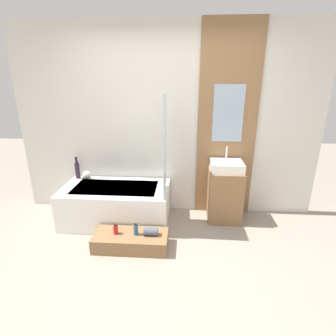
# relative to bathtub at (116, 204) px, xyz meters

# --- Properties ---
(ground_plane) EXTENTS (12.00, 12.00, 0.00)m
(ground_plane) POSITION_rel_bathtub_xyz_m (0.67, -1.15, -0.25)
(ground_plane) COLOR gray
(wall_tiled_back) EXTENTS (4.20, 0.06, 2.60)m
(wall_tiled_back) POSITION_rel_bathtub_xyz_m (0.67, 0.43, 1.05)
(wall_tiled_back) COLOR silver
(wall_tiled_back) RESTS_ON ground_plane
(wall_wood_accent) EXTENTS (0.78, 0.04, 2.60)m
(wall_wood_accent) POSITION_rel_bathtub_xyz_m (1.48, 0.38, 1.05)
(wall_wood_accent) COLOR #8E6642
(wall_wood_accent) RESTS_ON ground_plane
(bathtub) EXTENTS (1.43, 0.77, 0.50)m
(bathtub) POSITION_rel_bathtub_xyz_m (0.00, 0.00, 0.00)
(bathtub) COLOR white
(bathtub) RESTS_ON ground_plane
(glass_shower_screen) EXTENTS (0.01, 0.46, 1.24)m
(glass_shower_screen) POSITION_rel_bathtub_xyz_m (0.68, -0.13, 0.87)
(glass_shower_screen) COLOR silver
(glass_shower_screen) RESTS_ON bathtub
(wooden_step_bench) EXTENTS (0.86, 0.37, 0.18)m
(wooden_step_bench) POSITION_rel_bathtub_xyz_m (0.31, -0.60, -0.17)
(wooden_step_bench) COLOR olive
(wooden_step_bench) RESTS_ON ground_plane
(vanity_cabinet) EXTENTS (0.45, 0.42, 0.72)m
(vanity_cabinet) POSITION_rel_bathtub_xyz_m (1.48, 0.15, 0.11)
(vanity_cabinet) COLOR #8E6642
(vanity_cabinet) RESTS_ON ground_plane
(sink) EXTENTS (0.42, 0.36, 0.30)m
(sink) POSITION_rel_bathtub_xyz_m (1.48, 0.15, 0.53)
(sink) COLOR white
(sink) RESTS_ON vanity_cabinet
(vase_tall_dark) EXTENTS (0.07, 0.07, 0.32)m
(vase_tall_dark) POSITION_rel_bathtub_xyz_m (-0.63, 0.30, 0.38)
(vase_tall_dark) COLOR #2D1E33
(vase_tall_dark) RESTS_ON bathtub
(vase_round_light) EXTENTS (0.12, 0.12, 0.12)m
(vase_round_light) POSITION_rel_bathtub_xyz_m (-0.49, 0.27, 0.31)
(vase_round_light) COLOR silver
(vase_round_light) RESTS_ON bathtub
(bottle_soap_primary) EXTENTS (0.06, 0.06, 0.13)m
(bottle_soap_primary) POSITION_rel_bathtub_xyz_m (0.14, -0.60, -0.02)
(bottle_soap_primary) COLOR red
(bottle_soap_primary) RESTS_ON wooden_step_bench
(bottle_soap_secondary) EXTENTS (0.05, 0.05, 0.14)m
(bottle_soap_secondary) POSITION_rel_bathtub_xyz_m (0.38, -0.60, -0.01)
(bottle_soap_secondary) COLOR #2D567A
(bottle_soap_secondary) RESTS_ON wooden_step_bench
(towel_roll) EXTENTS (0.16, 0.09, 0.09)m
(towel_roll) POSITION_rel_bathtub_xyz_m (0.55, -0.60, -0.03)
(towel_roll) COLOR #4C5666
(towel_roll) RESTS_ON wooden_step_bench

